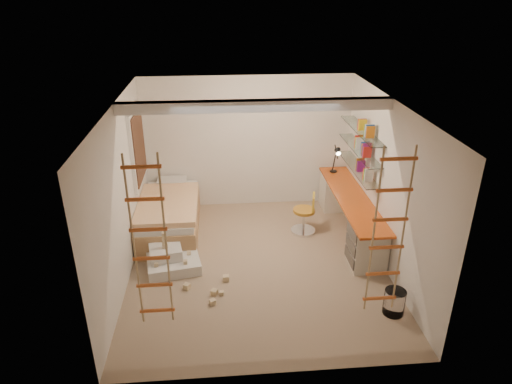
{
  "coord_description": "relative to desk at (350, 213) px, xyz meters",
  "views": [
    {
      "loc": [
        -0.55,
        -6.15,
        4.14
      ],
      "look_at": [
        0.0,
        0.3,
        1.15
      ],
      "focal_mm": 32.0,
      "sensor_mm": 36.0,
      "label": 1
    }
  ],
  "objects": [
    {
      "name": "books",
      "position": [
        0.15,
        0.27,
        1.2
      ],
      "size": [
        0.14,
        0.64,
        0.92
      ],
      "color": "white",
      "rests_on": "shelves"
    },
    {
      "name": "rope_ladder_right",
      "position": [
        -0.37,
        -2.61,
        1.11
      ],
      "size": [
        0.41,
        0.04,
        2.13
      ],
      "primitive_type": null,
      "color": "#D95525",
      "rests_on": "ceiling"
    },
    {
      "name": "desk",
      "position": [
        0.0,
        0.0,
        0.0
      ],
      "size": [
        0.56,
        2.8,
        0.75
      ],
      "color": "#D15418",
      "rests_on": "floor"
    },
    {
      "name": "window_frame",
      "position": [
        -3.69,
        0.64,
        1.15
      ],
      "size": [
        0.06,
        1.15,
        1.35
      ],
      "primitive_type": "cube",
      "color": "white",
      "rests_on": "wall_left"
    },
    {
      "name": "window_blind",
      "position": [
        -3.65,
        0.64,
        1.15
      ],
      "size": [
        0.02,
        1.0,
        1.2
      ],
      "primitive_type": "cube",
      "color": "#4C2D1E",
      "rests_on": "window_frame"
    },
    {
      "name": "task_lamp",
      "position": [
        -0.05,
        0.96,
        0.73
      ],
      "size": [
        0.14,
        0.36,
        0.57
      ],
      "color": "black",
      "rests_on": "desk"
    },
    {
      "name": "floor",
      "position": [
        -1.72,
        -0.86,
        -0.4
      ],
      "size": [
        4.5,
        4.5,
        0.0
      ],
      "primitive_type": "plane",
      "color": "#9C8265",
      "rests_on": "ground"
    },
    {
      "name": "bed",
      "position": [
        -3.2,
        0.36,
        -0.07
      ],
      "size": [
        1.02,
        2.0,
        0.69
      ],
      "color": "#AD7F51",
      "rests_on": "floor"
    },
    {
      "name": "toy_blocks",
      "position": [
        -2.79,
        -1.17,
        -0.18
      ],
      "size": [
        1.12,
        1.12,
        0.63
      ],
      "color": "#CCB284",
      "rests_on": "floor"
    },
    {
      "name": "waste_bin",
      "position": [
        0.03,
        -2.19,
        -0.22
      ],
      "size": [
        0.29,
        0.29,
        0.36
      ],
      "primitive_type": "cylinder",
      "color": "white",
      "rests_on": "floor"
    },
    {
      "name": "shelves",
      "position": [
        0.15,
        0.27,
        1.1
      ],
      "size": [
        0.25,
        1.8,
        0.71
      ],
      "color": "white",
      "rests_on": "wall_right"
    },
    {
      "name": "swivel_chair",
      "position": [
        -0.78,
        0.12,
        -0.13
      ],
      "size": [
        0.53,
        0.53,
        0.75
      ],
      "color": "#B87B23",
      "rests_on": "floor"
    },
    {
      "name": "play_platform",
      "position": [
        -3.08,
        -0.85,
        -0.26
      ],
      "size": [
        0.9,
        0.76,
        0.36
      ],
      "color": "silver",
      "rests_on": "floor"
    },
    {
      "name": "ceiling_beam",
      "position": [
        -1.72,
        -0.56,
        2.12
      ],
      "size": [
        4.0,
        0.18,
        0.16
      ],
      "primitive_type": "cube",
      "color": "white",
      "rests_on": "ceiling"
    },
    {
      "name": "rope_ladder_left",
      "position": [
        -3.07,
        -2.61,
        1.11
      ],
      "size": [
        0.41,
        0.04,
        2.13
      ],
      "primitive_type": null,
      "color": "#C74E22",
      "rests_on": "ceiling"
    }
  ]
}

